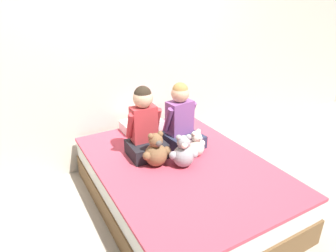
{
  "coord_description": "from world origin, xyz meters",
  "views": [
    {
      "loc": [
        -1.25,
        -1.97,
        1.89
      ],
      "look_at": [
        0.0,
        0.23,
        0.73
      ],
      "focal_mm": 32.0,
      "sensor_mm": 36.0,
      "label": 1
    }
  ],
  "objects_px": {
    "teddy_bear_between_children": "(183,153)",
    "pillow_at_headboard": "(142,125)",
    "child_on_left": "(145,127)",
    "bed": "(180,184)",
    "child_on_right": "(181,121)",
    "teddy_bear_held_by_left_child": "(156,152)",
    "teddy_bear_held_by_right_child": "(196,145)"
  },
  "relations": [
    {
      "from": "bed",
      "to": "child_on_right",
      "type": "xyz_separation_m",
      "value": [
        0.2,
        0.32,
        0.49
      ]
    },
    {
      "from": "child_on_left",
      "to": "child_on_right",
      "type": "relative_size",
      "value": 1.04
    },
    {
      "from": "child_on_left",
      "to": "teddy_bear_between_children",
      "type": "bearing_deg",
      "value": -58.65
    },
    {
      "from": "teddy_bear_between_children",
      "to": "teddy_bear_held_by_left_child",
      "type": "bearing_deg",
      "value": 170.27
    },
    {
      "from": "pillow_at_headboard",
      "to": "child_on_right",
      "type": "bearing_deg",
      "value": -69.15
    },
    {
      "from": "teddy_bear_held_by_right_child",
      "to": "bed",
      "type": "bearing_deg",
      "value": 174.06
    },
    {
      "from": "teddy_bear_held_by_left_child",
      "to": "teddy_bear_held_by_right_child",
      "type": "bearing_deg",
      "value": -3.98
    },
    {
      "from": "child_on_left",
      "to": "teddy_bear_held_by_left_child",
      "type": "bearing_deg",
      "value": -88.22
    },
    {
      "from": "teddy_bear_held_by_left_child",
      "to": "pillow_at_headboard",
      "type": "bearing_deg",
      "value": 75.11
    },
    {
      "from": "teddy_bear_held_by_right_child",
      "to": "teddy_bear_between_children",
      "type": "bearing_deg",
      "value": -174.77
    },
    {
      "from": "bed",
      "to": "child_on_right",
      "type": "height_order",
      "value": "child_on_right"
    },
    {
      "from": "child_on_right",
      "to": "teddy_bear_held_by_left_child",
      "type": "bearing_deg",
      "value": -156.76
    },
    {
      "from": "teddy_bear_between_children",
      "to": "pillow_at_headboard",
      "type": "xyz_separation_m",
      "value": [
        0.0,
        0.88,
        -0.07
      ]
    },
    {
      "from": "child_on_left",
      "to": "bed",
      "type": "bearing_deg",
      "value": -54.71
    },
    {
      "from": "child_on_left",
      "to": "teddy_bear_held_by_left_child",
      "type": "relative_size",
      "value": 2.07
    },
    {
      "from": "teddy_bear_between_children",
      "to": "child_on_right",
      "type": "bearing_deg",
      "value": 84.7
    },
    {
      "from": "bed",
      "to": "child_on_left",
      "type": "height_order",
      "value": "child_on_left"
    },
    {
      "from": "bed",
      "to": "teddy_bear_held_by_left_child",
      "type": "distance_m",
      "value": 0.43
    },
    {
      "from": "bed",
      "to": "child_on_left",
      "type": "xyz_separation_m",
      "value": [
        -0.2,
        0.31,
        0.52
      ]
    },
    {
      "from": "teddy_bear_held_by_left_child",
      "to": "teddy_bear_held_by_right_child",
      "type": "relative_size",
      "value": 1.24
    },
    {
      "from": "child_on_right",
      "to": "teddy_bear_held_by_left_child",
      "type": "xyz_separation_m",
      "value": [
        -0.4,
        -0.23,
        -0.13
      ]
    },
    {
      "from": "bed",
      "to": "child_on_right",
      "type": "relative_size",
      "value": 3.08
    },
    {
      "from": "child_on_right",
      "to": "teddy_bear_between_children",
      "type": "distance_m",
      "value": 0.43
    },
    {
      "from": "child_on_left",
      "to": "teddy_bear_held_by_right_child",
      "type": "bearing_deg",
      "value": -30.34
    },
    {
      "from": "bed",
      "to": "child_on_left",
      "type": "bearing_deg",
      "value": 123.26
    },
    {
      "from": "bed",
      "to": "teddy_bear_held_by_right_child",
      "type": "relative_size",
      "value": 7.59
    },
    {
      "from": "bed",
      "to": "child_on_left",
      "type": "distance_m",
      "value": 0.63
    },
    {
      "from": "child_on_right",
      "to": "teddy_bear_held_by_right_child",
      "type": "relative_size",
      "value": 2.46
    },
    {
      "from": "pillow_at_headboard",
      "to": "teddy_bear_between_children",
      "type": "bearing_deg",
      "value": -90.21
    },
    {
      "from": "bed",
      "to": "pillow_at_headboard",
      "type": "height_order",
      "value": "pillow_at_headboard"
    },
    {
      "from": "child_on_right",
      "to": "teddy_bear_held_by_right_child",
      "type": "height_order",
      "value": "child_on_right"
    },
    {
      "from": "teddy_bear_held_by_left_child",
      "to": "teddy_bear_between_children",
      "type": "distance_m",
      "value": 0.24
    }
  ]
}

